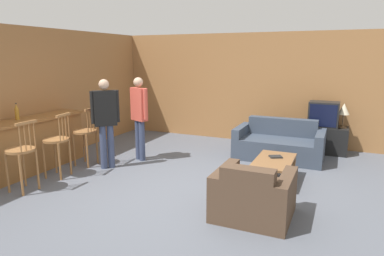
% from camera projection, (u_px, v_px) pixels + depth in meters
% --- Properties ---
extents(ground_plane, '(24.00, 24.00, 0.00)m').
position_uv_depth(ground_plane, '(175.00, 192.00, 5.29)').
color(ground_plane, '#565B66').
extents(wall_back, '(9.40, 0.08, 2.60)m').
position_uv_depth(wall_back, '(243.00, 88.00, 8.33)').
color(wall_back, '#9E6B3D').
rests_on(wall_back, ground_plane).
extents(wall_left, '(0.08, 8.70, 2.60)m').
position_uv_depth(wall_left, '(73.00, 91.00, 7.48)').
color(wall_left, '#9E6B3D').
rests_on(wall_left, ground_plane).
extents(bar_counter, '(0.55, 2.30, 0.98)m').
position_uv_depth(bar_counter, '(29.00, 145.00, 6.12)').
color(bar_counter, brown).
rests_on(bar_counter, ground_plane).
extents(bar_chair_near, '(0.43, 0.43, 1.12)m').
position_uv_depth(bar_chair_near, '(22.00, 154.00, 5.21)').
color(bar_chair_near, '#996638').
rests_on(bar_chair_near, ground_plane).
extents(bar_chair_mid, '(0.49, 0.49, 1.12)m').
position_uv_depth(bar_chair_mid, '(57.00, 144.00, 5.85)').
color(bar_chair_mid, '#996638').
rests_on(bar_chair_mid, ground_plane).
extents(bar_chair_far, '(0.45, 0.45, 1.12)m').
position_uv_depth(bar_chair_far, '(86.00, 135.00, 6.49)').
color(bar_chair_far, '#996638').
rests_on(bar_chair_far, ground_plane).
extents(couch_far, '(1.74, 0.95, 0.78)m').
position_uv_depth(couch_far, '(279.00, 145.00, 7.01)').
color(couch_far, '#384251').
rests_on(couch_far, ground_plane).
extents(armchair_near, '(0.97, 0.90, 0.76)m').
position_uv_depth(armchair_near, '(253.00, 196.00, 4.42)').
color(armchair_near, '#4C3828').
rests_on(armchair_near, ground_plane).
extents(coffee_table, '(0.60, 1.07, 0.39)m').
position_uv_depth(coffee_table, '(274.00, 163.00, 5.64)').
color(coffee_table, brown).
rests_on(coffee_table, ground_plane).
extents(tv_unit, '(1.05, 0.52, 0.57)m').
position_uv_depth(tv_unit, '(322.00, 139.00, 7.43)').
color(tv_unit, black).
rests_on(tv_unit, ground_plane).
extents(tv, '(0.61, 0.44, 0.54)m').
position_uv_depth(tv, '(324.00, 114.00, 7.31)').
color(tv, black).
rests_on(tv, tv_unit).
extents(bottle, '(0.07, 0.07, 0.29)m').
position_uv_depth(bottle, '(17.00, 112.00, 5.93)').
color(bottle, '#B27A23').
rests_on(bottle, bar_counter).
extents(book_on_table, '(0.25, 0.23, 0.02)m').
position_uv_depth(book_on_table, '(276.00, 157.00, 5.76)').
color(book_on_table, black).
rests_on(book_on_table, coffee_table).
extents(table_lamp, '(0.23, 0.23, 0.52)m').
position_uv_depth(table_lamp, '(344.00, 110.00, 7.14)').
color(table_lamp, brown).
rests_on(table_lamp, tv_unit).
extents(person_by_window, '(0.46, 0.29, 1.66)m').
position_uv_depth(person_by_window, '(139.00, 113.00, 6.75)').
color(person_by_window, '#384260').
rests_on(person_by_window, ground_plane).
extents(person_by_counter, '(0.39, 0.40, 1.66)m').
position_uv_depth(person_by_counter, '(106.00, 118.00, 6.25)').
color(person_by_counter, '#384260').
rests_on(person_by_counter, ground_plane).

